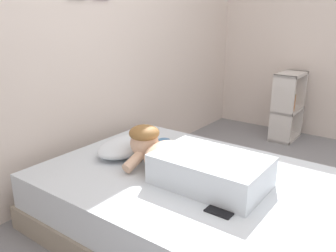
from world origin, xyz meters
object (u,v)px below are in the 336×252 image
(person_lying, at_px, (190,162))
(bookshelf, at_px, (287,106))
(cell_phone, at_px, (219,212))
(bed, at_px, (197,206))
(coffee_cup, at_px, (164,144))
(pillow, at_px, (128,146))

(person_lying, height_order, bookshelf, bookshelf)
(cell_phone, bearing_deg, bed, 46.88)
(person_lying, xyz_separation_m, cell_phone, (-0.24, -0.33, -0.10))
(coffee_cup, relative_size, bookshelf, 0.17)
(coffee_cup, relative_size, cell_phone, 0.89)
(coffee_cup, height_order, bookshelf, bookshelf)
(person_lying, height_order, coffee_cup, person_lying)
(bed, height_order, pillow, pillow)
(coffee_cup, bearing_deg, bed, -119.65)
(person_lying, bearing_deg, coffee_cup, 55.18)
(bed, xyz_separation_m, person_lying, (-0.03, 0.03, 0.30))
(person_lying, bearing_deg, cell_phone, -126.46)
(bed, relative_size, person_lying, 2.18)
(person_lying, distance_m, coffee_cup, 0.51)
(pillow, relative_size, person_lying, 0.57)
(bed, relative_size, pillow, 3.85)
(pillow, relative_size, bookshelf, 0.69)
(bookshelf, bearing_deg, bed, -176.26)
(pillow, distance_m, bookshelf, 2.13)
(bookshelf, bearing_deg, cell_phone, -169.72)
(pillow, relative_size, cell_phone, 3.71)
(bed, bearing_deg, person_lying, 136.35)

